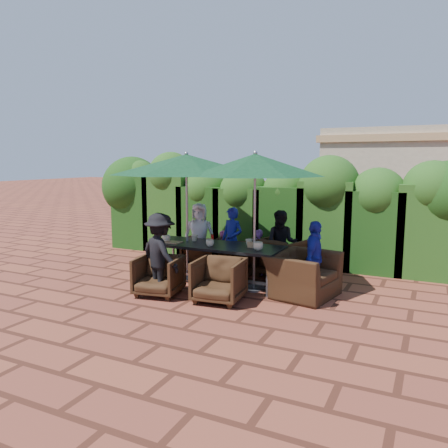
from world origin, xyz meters
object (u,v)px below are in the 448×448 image
at_px(umbrella_left, 186,165).
at_px(chair_near_left, 159,274).
at_px(umbrella_right, 255,165).
at_px(chair_far_mid, 236,253).
at_px(chair_far_right, 281,255).
at_px(dining_table, 216,248).
at_px(chair_end_right, 303,268).
at_px(chair_near_right, 219,278).
at_px(chair_far_left, 202,251).

bearing_deg(umbrella_left, chair_near_left, -85.88).
xyz_separation_m(umbrella_right, chair_far_mid, (-0.81, 1.03, -1.83)).
bearing_deg(chair_far_right, umbrella_right, 98.47).
bearing_deg(umbrella_right, chair_near_left, -142.90).
bearing_deg(dining_table, umbrella_left, 173.71).
height_order(dining_table, chair_near_left, dining_table).
xyz_separation_m(chair_far_mid, chair_near_left, (-0.54, -2.05, -0.01)).
bearing_deg(chair_far_mid, chair_far_right, 159.35).
bearing_deg(chair_near_left, chair_far_right, 44.38).
height_order(umbrella_left, chair_near_left, umbrella_left).
height_order(umbrella_left, chair_far_mid, umbrella_left).
xyz_separation_m(dining_table, chair_end_right, (1.67, -0.01, -0.18)).
relative_size(dining_table, chair_near_right, 3.20).
distance_m(chair_far_mid, chair_near_left, 2.12).
xyz_separation_m(chair_far_left, chair_end_right, (2.50, -0.98, 0.12)).
height_order(dining_table, umbrella_right, umbrella_right).
height_order(umbrella_left, chair_near_right, umbrella_left).
xyz_separation_m(chair_far_mid, chair_far_right, (0.96, 0.05, 0.04)).
height_order(umbrella_right, chair_far_left, umbrella_right).
bearing_deg(umbrella_left, chair_far_right, 32.05).
bearing_deg(chair_end_right, chair_far_mid, 70.18).
bearing_deg(chair_near_right, chair_far_mid, 100.18).
relative_size(umbrella_right, chair_far_mid, 3.22).
xyz_separation_m(umbrella_right, chair_far_right, (0.15, 1.08, -1.79)).
relative_size(umbrella_left, umbrella_right, 1.17).
xyz_separation_m(chair_far_right, chair_near_left, (-1.50, -2.10, -0.05)).
distance_m(dining_table, chair_far_left, 1.32).
bearing_deg(umbrella_right, chair_far_mid, 128.28).
bearing_deg(chair_end_right, chair_near_left, 125.76).
relative_size(chair_far_right, chair_near_right, 1.08).
distance_m(umbrella_right, chair_near_left, 2.50).
relative_size(umbrella_right, chair_end_right, 2.18).
distance_m(umbrella_left, chair_end_right, 2.89).
bearing_deg(umbrella_left, chair_near_right, -39.94).
bearing_deg(chair_far_left, chair_end_right, 150.16).
height_order(chair_far_left, chair_far_right, chair_far_right).
distance_m(umbrella_left, chair_far_left, 2.06).
xyz_separation_m(umbrella_left, chair_far_right, (1.58, 0.99, -1.79)).
bearing_deg(umbrella_right, chair_far_right, 82.01).
xyz_separation_m(chair_far_left, chair_far_right, (1.76, 0.09, 0.05)).
relative_size(umbrella_left, chair_far_left, 3.88).
height_order(chair_far_mid, chair_far_right, chair_far_right).
relative_size(chair_near_right, chair_end_right, 0.69).
distance_m(chair_near_left, chair_near_right, 1.09).
bearing_deg(umbrella_right, chair_end_right, 0.59).
distance_m(dining_table, umbrella_right, 1.72).
height_order(umbrella_left, umbrella_right, same).
distance_m(chair_far_left, chair_far_mid, 0.80).
height_order(chair_far_left, chair_near_left, chair_near_left).
bearing_deg(chair_far_left, chair_near_right, 117.26).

